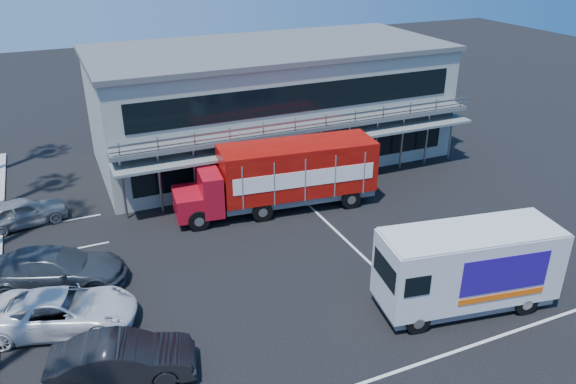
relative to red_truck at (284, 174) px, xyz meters
name	(u,v)px	position (x,y,z in m)	size (l,w,h in m)	color
ground	(336,277)	(-0.64, -7.18, -2.01)	(120.00, 120.00, 0.00)	black
building	(270,102)	(2.36, 7.76, 1.65)	(22.40, 12.00, 7.30)	gray
red_truck	(284,174)	(0.00, 0.00, 0.00)	(11.05, 3.71, 3.65)	#A10C1B
white_van	(467,267)	(3.10, -11.06, -0.16)	(7.42, 3.58, 3.48)	silver
parked_car_b	(123,360)	(-10.14, -9.68, -1.21)	(1.69, 4.85, 1.60)	black
parked_car_c	(63,311)	(-11.80, -5.97, -1.24)	(2.53, 5.50, 1.53)	silver
parked_car_d	(55,269)	(-11.89, -2.94, -1.15)	(2.40, 5.90, 1.71)	#2D353D
parked_car_e	(22,212)	(-13.14, 3.62, -1.27)	(1.75, 4.35, 1.48)	gray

